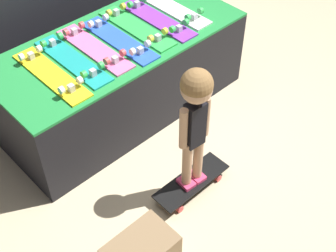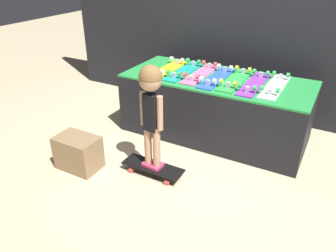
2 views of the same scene
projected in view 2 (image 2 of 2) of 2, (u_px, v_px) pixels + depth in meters
The scene contains 13 objects.
ground_plane at pixel (194, 155), 3.50m from camera, with size 16.00×16.00×0.00m, color beige.
back_wall at pixel (245, 9), 3.89m from camera, with size 5.09×0.10×2.65m.
display_rack at pixel (215, 107), 3.76m from camera, with size 2.05×0.90×0.70m.
skateboard_yellow_on_rack at pixel (167, 69), 3.83m from camera, with size 0.18×0.76×0.09m.
skateboard_teal_on_rack at pixel (184, 71), 3.77m from camera, with size 0.18×0.76×0.09m.
skateboard_pink_on_rack at pixel (201, 73), 3.68m from camera, with size 0.18×0.76×0.09m.
skateboard_blue_on_rack at pixel (217, 77), 3.57m from camera, with size 0.18×0.76×0.09m.
skateboard_green_on_rack at pixel (236, 79), 3.50m from camera, with size 0.18×0.76×0.09m.
skateboard_purple_on_rack at pixel (254, 83), 3.40m from camera, with size 0.18×0.76×0.09m.
skateboard_white_on_rack at pixel (275, 86), 3.34m from camera, with size 0.18×0.76×0.09m.
skateboard_on_floor at pixel (153, 167), 3.17m from camera, with size 0.61×0.20×0.09m.
child at pixel (151, 99), 2.83m from camera, with size 0.24×0.20×1.00m.
storage_box at pixel (78, 153), 3.23m from camera, with size 0.42×0.28×0.34m.
Camera 2 is at (1.18, -2.72, 1.91)m, focal length 35.00 mm.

